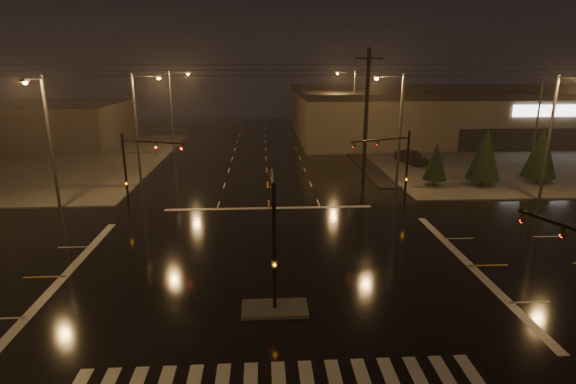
# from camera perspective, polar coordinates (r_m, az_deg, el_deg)

# --- Properties ---
(ground) EXTENTS (140.00, 140.00, 0.00)m
(ground) POSITION_cam_1_polar(r_m,az_deg,el_deg) (24.66, -1.97, -10.00)
(ground) COLOR black
(ground) RESTS_ON ground
(sidewalk_ne) EXTENTS (36.00, 36.00, 0.12)m
(sidewalk_ne) POSITION_cam_1_polar(r_m,az_deg,el_deg) (61.35, 26.56, 4.22)
(sidewalk_ne) COLOR #42403B
(sidewalk_ne) RESTS_ON ground
(sidewalk_nw) EXTENTS (36.00, 36.00, 0.12)m
(sidewalk_nw) POSITION_cam_1_polar(r_m,az_deg,el_deg) (60.90, -32.35, 3.34)
(sidewalk_nw) COLOR #42403B
(sidewalk_nw) RESTS_ON ground
(median_island) EXTENTS (3.00, 1.60, 0.15)m
(median_island) POSITION_cam_1_polar(r_m,az_deg,el_deg) (21.10, -1.69, -14.58)
(median_island) COLOR #42403B
(median_island) RESTS_ON ground
(stop_bar_far) EXTENTS (16.00, 0.50, 0.01)m
(stop_bar_far) POSITION_cam_1_polar(r_m,az_deg,el_deg) (34.88, -2.43, -2.06)
(stop_bar_far) COLOR beige
(stop_bar_far) RESTS_ON ground
(parking_lot) EXTENTS (50.00, 24.00, 0.08)m
(parking_lot) POSITION_cam_1_polar(r_m,az_deg,el_deg) (62.37, 31.45, 3.70)
(parking_lot) COLOR black
(parking_lot) RESTS_ON ground
(retail_building) EXTENTS (60.20, 28.30, 7.20)m
(retail_building) POSITION_cam_1_polar(r_m,az_deg,el_deg) (77.14, 24.39, 9.42)
(retail_building) COLOR #675D4A
(retail_building) RESTS_ON ground
(commercial_block) EXTENTS (30.00, 18.00, 5.60)m
(commercial_block) POSITION_cam_1_polar(r_m,az_deg,el_deg) (73.31, -31.72, 7.37)
(commercial_block) COLOR #453F3D
(commercial_block) RESTS_ON ground
(signal_mast_median) EXTENTS (0.25, 4.59, 6.00)m
(signal_mast_median) POSITION_cam_1_polar(r_m,az_deg,el_deg) (20.36, -1.85, -4.28)
(signal_mast_median) COLOR black
(signal_mast_median) RESTS_ON ground
(signal_mast_ne) EXTENTS (4.84, 1.86, 6.00)m
(signal_mast_ne) POSITION_cam_1_polar(r_m,az_deg,el_deg) (34.52, 13.52, 3.83)
(signal_mast_ne) COLOR black
(signal_mast_ne) RESTS_ON ground
(signal_mast_nw) EXTENTS (4.84, 1.86, 6.00)m
(signal_mast_nw) POSITION_cam_1_polar(r_m,az_deg,el_deg) (34.26, -18.60, 3.34)
(signal_mast_nw) COLOR black
(signal_mast_nw) RESTS_ON ground
(streetlight_1) EXTENTS (2.77, 0.32, 10.00)m
(streetlight_1) POSITION_cam_1_polar(r_m,az_deg,el_deg) (41.87, -18.36, 8.33)
(streetlight_1) COLOR #38383A
(streetlight_1) RESTS_ON ground
(streetlight_2) EXTENTS (2.77, 0.32, 10.00)m
(streetlight_2) POSITION_cam_1_polar(r_m,az_deg,el_deg) (57.40, -14.35, 10.51)
(streetlight_2) COLOR #38383A
(streetlight_2) RESTS_ON ground
(streetlight_3) EXTENTS (2.77, 0.32, 10.00)m
(streetlight_3) POSITION_cam_1_polar(r_m,az_deg,el_deg) (40.21, 13.66, 8.41)
(streetlight_3) COLOR #38383A
(streetlight_3) RESTS_ON ground
(streetlight_4) EXTENTS (2.77, 0.32, 10.00)m
(streetlight_4) POSITION_cam_1_polar(r_m,az_deg,el_deg) (59.53, 8.09, 11.02)
(streetlight_4) COLOR #38383A
(streetlight_4) RESTS_ON ground
(streetlight_5) EXTENTS (0.32, 2.77, 10.00)m
(streetlight_5) POSITION_cam_1_polar(r_m,az_deg,el_deg) (37.13, -28.24, 6.36)
(streetlight_5) COLOR #38383A
(streetlight_5) RESTS_ON ground
(streetlight_6) EXTENTS (0.32, 2.77, 10.00)m
(streetlight_6) POSITION_cam_1_polar(r_m,az_deg,el_deg) (40.52, 30.58, 6.70)
(streetlight_6) COLOR #38383A
(streetlight_6) RESTS_ON ground
(utility_pole_1) EXTENTS (2.20, 0.32, 12.00)m
(utility_pole_1) POSITION_cam_1_polar(r_m,az_deg,el_deg) (37.43, 9.85, 8.59)
(utility_pole_1) COLOR black
(utility_pole_1) RESTS_ON ground
(conifer_0) EXTENTS (2.14, 2.14, 4.04)m
(conifer_0) POSITION_cam_1_polar(r_m,az_deg,el_deg) (42.48, 18.27, 3.73)
(conifer_0) COLOR black
(conifer_0) RESTS_ON ground
(conifer_1) EXTENTS (2.96, 2.96, 5.32)m
(conifer_1) POSITION_cam_1_polar(r_m,az_deg,el_deg) (44.12, 23.74, 4.46)
(conifer_1) COLOR black
(conifer_1) RESTS_ON ground
(conifer_2) EXTENTS (3.02, 3.02, 5.41)m
(conifer_2) POSITION_cam_1_polar(r_m,az_deg,el_deg) (47.40, 29.49, 4.52)
(conifer_2) COLOR black
(conifer_2) RESTS_ON ground
(car_parked) EXTENTS (3.22, 5.20, 1.65)m
(car_parked) POSITION_cam_1_polar(r_m,az_deg,el_deg) (51.82, 15.44, 4.32)
(car_parked) COLOR black
(car_parked) RESTS_ON ground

